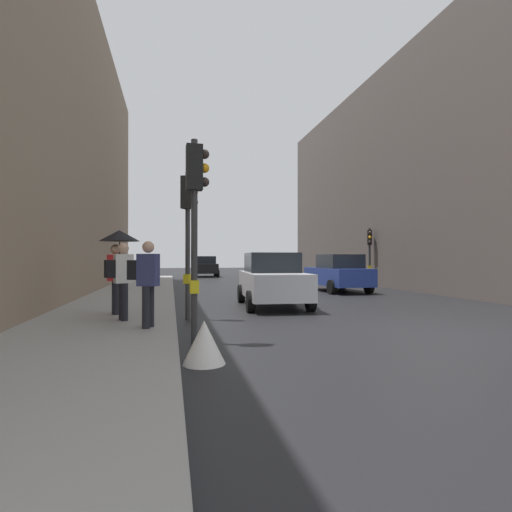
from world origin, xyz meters
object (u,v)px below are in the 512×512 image
traffic_light_mid_street (370,246)px  warning_sign_triangle (204,342)px  traffic_light_near_left (196,203)px  pedestrian_with_grey_backpack (146,279)px  car_dark_suv (206,266)px  car_blue_van (338,273)px  car_silver_hatchback (272,280)px  pedestrian_with_black_backpack (121,276)px  traffic_light_near_right (189,218)px  pedestrian_with_umbrella (118,248)px

traffic_light_mid_street → warning_sign_triangle: 18.18m
traffic_light_near_left → pedestrian_with_grey_backpack: (-0.94, 1.01, -1.45)m
car_dark_suv → warning_sign_triangle: bearing=-94.9°
car_blue_van → warning_sign_triangle: (-7.28, -11.94, -0.55)m
car_blue_van → car_silver_hatchback: 6.79m
pedestrian_with_grey_backpack → pedestrian_with_black_backpack: (-0.61, 1.11, 0.00)m
pedestrian_with_black_backpack → traffic_light_mid_street: bearing=42.9°
traffic_light_mid_street → car_dark_suv: size_ratio=0.77×
traffic_light_near_left → car_blue_van: traffic_light_near_left is taller
pedestrian_with_black_backpack → warning_sign_triangle: pedestrian_with_black_backpack is taller
car_dark_suv → traffic_light_near_left: bearing=-95.2°
traffic_light_near_right → pedestrian_with_black_backpack: 2.29m
car_silver_hatchback → warning_sign_triangle: bearing=-112.1°
traffic_light_near_right → traffic_light_mid_street: size_ratio=1.16×
traffic_light_near_left → pedestrian_with_grey_backpack: 2.00m
traffic_light_near_left → warning_sign_triangle: bearing=-88.5°
car_silver_hatchback → pedestrian_with_black_backpack: 5.45m
car_blue_van → pedestrian_with_grey_backpack: bearing=-131.2°
traffic_light_near_right → pedestrian_with_black_backpack: size_ratio=2.14×
traffic_light_near_right → car_blue_van: bearing=45.6°
car_blue_van → warning_sign_triangle: 13.99m
pedestrian_with_grey_backpack → pedestrian_with_umbrella: bearing=110.1°
car_dark_suv → car_blue_van: bearing=-74.4°
traffic_light_mid_street → car_blue_van: 4.44m
traffic_light_near_left → car_blue_van: size_ratio=0.89×
traffic_light_mid_street → pedestrian_with_black_backpack: 16.42m
traffic_light_near_left → car_blue_van: (7.32, 10.44, -1.73)m
pedestrian_with_umbrella → traffic_light_near_left: bearing=-61.5°
pedestrian_with_grey_backpack → pedestrian_with_black_backpack: bearing=118.9°
traffic_light_near_left → car_blue_van: 12.87m
car_blue_van → car_dark_suv: bearing=105.6°
traffic_light_near_right → warning_sign_triangle: traffic_light_near_right is taller
pedestrian_with_umbrella → warning_sign_triangle: (1.80, -4.74, -1.52)m
traffic_light_near_right → pedestrian_with_grey_backpack: (-0.94, -1.95, -1.45)m
car_silver_hatchback → warning_sign_triangle: car_silver_hatchback is taller
car_dark_suv → warning_sign_triangle: (-2.49, -29.08, -0.55)m
car_silver_hatchback → pedestrian_with_grey_backpack: 5.75m
traffic_light_near_right → pedestrian_with_umbrella: traffic_light_near_right is taller
car_dark_suv → car_silver_hatchback: same height
traffic_light_near_right → pedestrian_with_grey_backpack: traffic_light_near_right is taller
traffic_light_mid_street → car_dark_suv: bearing=119.0°
traffic_light_near_left → car_silver_hatchback: traffic_light_near_left is taller
car_blue_van → traffic_light_near_right: bearing=-134.4°
car_dark_suv → car_blue_van: size_ratio=1.00×
traffic_light_near_left → car_dark_suv: traffic_light_near_left is taller
traffic_light_near_right → traffic_light_near_left: 2.96m
traffic_light_near_right → traffic_light_near_left: bearing=-89.9°
warning_sign_triangle → traffic_light_mid_street: bearing=54.9°
pedestrian_with_umbrella → pedestrian_with_grey_backpack: pedestrian_with_umbrella is taller
car_blue_van → warning_sign_triangle: size_ratio=6.54×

